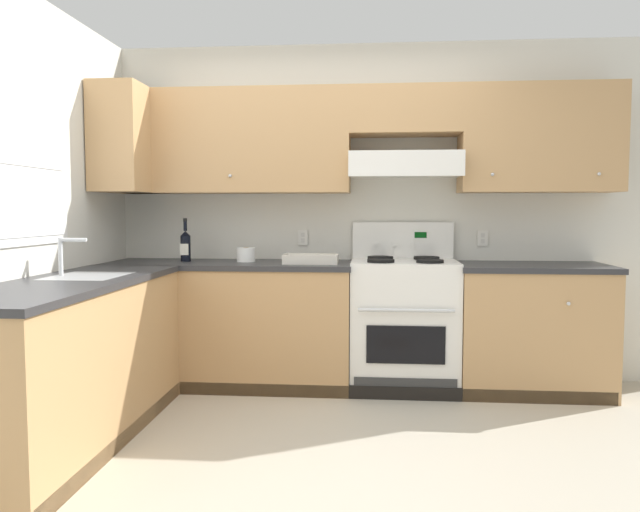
{
  "coord_description": "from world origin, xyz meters",
  "views": [
    {
      "loc": [
        0.41,
        -3.2,
        1.29
      ],
      "look_at": [
        0.07,
        0.7,
        1.0
      ],
      "focal_mm": 34.6,
      "sensor_mm": 36.0,
      "label": 1
    }
  ],
  "objects_px": {
    "stove": "(404,323)",
    "wine_bottle": "(186,245)",
    "bowl": "(311,260)",
    "paper_towel_roll": "(246,255)"
  },
  "relations": [
    {
      "from": "stove",
      "to": "wine_bottle",
      "type": "height_order",
      "value": "wine_bottle"
    },
    {
      "from": "wine_bottle",
      "to": "bowl",
      "type": "relative_size",
      "value": 0.83
    },
    {
      "from": "bowl",
      "to": "wine_bottle",
      "type": "bearing_deg",
      "value": 173.11
    },
    {
      "from": "wine_bottle",
      "to": "paper_towel_roll",
      "type": "distance_m",
      "value": 0.46
    },
    {
      "from": "stove",
      "to": "wine_bottle",
      "type": "bearing_deg",
      "value": 178.85
    },
    {
      "from": "wine_bottle",
      "to": "paper_towel_roll",
      "type": "bearing_deg",
      "value": 1.63
    },
    {
      "from": "stove",
      "to": "bowl",
      "type": "distance_m",
      "value": 0.81
    },
    {
      "from": "wine_bottle",
      "to": "bowl",
      "type": "xyz_separation_m",
      "value": [
        0.95,
        -0.12,
        -0.1
      ]
    },
    {
      "from": "bowl",
      "to": "paper_towel_roll",
      "type": "xyz_separation_m",
      "value": [
        -0.5,
        0.13,
        0.03
      ]
    },
    {
      "from": "bowl",
      "to": "paper_towel_roll",
      "type": "height_order",
      "value": "paper_towel_roll"
    }
  ]
}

